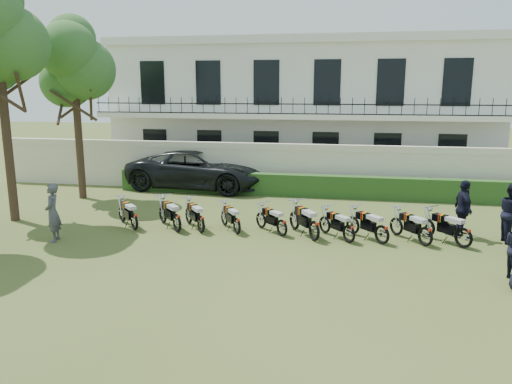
# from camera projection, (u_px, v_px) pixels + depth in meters

# --- Properties ---
(ground) EXTENTS (100.00, 100.00, 0.00)m
(ground) POSITION_uv_depth(u_px,v_px,m) (260.00, 243.00, 15.97)
(ground) COLOR #415321
(ground) RESTS_ON ground
(perimeter_wall) EXTENTS (30.00, 0.35, 2.30)m
(perimeter_wall) POSITION_uv_depth(u_px,v_px,m) (290.00, 168.00, 23.42)
(perimeter_wall) COLOR beige
(perimeter_wall) RESTS_ON ground
(hedge) EXTENTS (18.00, 0.60, 1.00)m
(hedge) POSITION_uv_depth(u_px,v_px,m) (310.00, 186.00, 22.60)
(hedge) COLOR #1F4619
(hedge) RESTS_ON ground
(building) EXTENTS (20.40, 9.60, 7.40)m
(building) POSITION_uv_depth(u_px,v_px,m) (303.00, 108.00, 28.62)
(building) COLOR white
(building) RESTS_ON ground
(tree_west_near) EXTENTS (3.40, 3.20, 7.90)m
(tree_west_near) POSITION_uv_depth(u_px,v_px,m) (74.00, 63.00, 21.19)
(tree_west_near) COLOR #473323
(tree_west_near) RESTS_ON ground
(motorcycle_0) EXTENTS (1.37, 1.43, 1.03)m
(motorcycle_0) POSITION_uv_depth(u_px,v_px,m) (134.00, 217.00, 17.19)
(motorcycle_0) COLOR black
(motorcycle_0) RESTS_ON ground
(motorcycle_1) EXTENTS (1.39, 1.56, 1.09)m
(motorcycle_1) POSITION_uv_depth(u_px,v_px,m) (177.00, 218.00, 16.96)
(motorcycle_1) COLOR black
(motorcycle_1) RESTS_ON ground
(motorcycle_2) EXTENTS (1.21, 1.58, 1.04)m
(motorcycle_2) POSITION_uv_depth(u_px,v_px,m) (201.00, 220.00, 16.86)
(motorcycle_2) COLOR black
(motorcycle_2) RESTS_ON ground
(motorcycle_3) EXTENTS (1.07, 1.50, 0.96)m
(motorcycle_3) POSITION_uv_depth(u_px,v_px,m) (237.00, 222.00, 16.73)
(motorcycle_3) COLOR black
(motorcycle_3) RESTS_ON ground
(motorcycle_4) EXTENTS (1.31, 1.32, 0.97)m
(motorcycle_4) POSITION_uv_depth(u_px,v_px,m) (282.00, 224.00, 16.50)
(motorcycle_4) COLOR black
(motorcycle_4) RESTS_ON ground
(motorcycle_5) EXTENTS (1.21, 1.78, 1.12)m
(motorcycle_5) POSITION_uv_depth(u_px,v_px,m) (314.00, 226.00, 15.99)
(motorcycle_5) COLOR black
(motorcycle_5) RESTS_ON ground
(motorcycle_6) EXTENTS (1.26, 1.44, 0.99)m
(motorcycle_6) POSITION_uv_depth(u_px,v_px,m) (349.00, 229.00, 15.81)
(motorcycle_6) COLOR black
(motorcycle_6) RESTS_ON ground
(motorcycle_7) EXTENTS (1.39, 1.46, 1.05)m
(motorcycle_7) POSITION_uv_depth(u_px,v_px,m) (382.00, 230.00, 15.67)
(motorcycle_7) COLOR black
(motorcycle_7) RESTS_ON ground
(motorcycle_8) EXTENTS (1.23, 1.58, 1.04)m
(motorcycle_8) POSITION_uv_depth(u_px,v_px,m) (426.00, 232.00, 15.46)
(motorcycle_8) COLOR black
(motorcycle_8) RESTS_ON ground
(motorcycle_9) EXTENTS (1.45, 1.50, 1.09)m
(motorcycle_9) POSITION_uv_depth(u_px,v_px,m) (464.00, 233.00, 15.29)
(motorcycle_9) COLOR black
(motorcycle_9) RESTS_ON ground
(suv) EXTENTS (7.06, 3.65, 1.90)m
(suv) POSITION_uv_depth(u_px,v_px,m) (199.00, 169.00, 24.32)
(suv) COLOR black
(suv) RESTS_ON ground
(inspector) EXTENTS (0.64, 0.80, 1.89)m
(inspector) POSITION_uv_depth(u_px,v_px,m) (53.00, 213.00, 15.95)
(inspector) COLOR #525257
(inspector) RESTS_ON ground
(officer_4) EXTENTS (0.78, 0.97, 1.92)m
(officer_4) POSITION_uv_depth(u_px,v_px,m) (512.00, 213.00, 15.86)
(officer_4) COLOR black
(officer_4) RESTS_ON ground
(officer_5) EXTENTS (0.69, 1.20, 1.93)m
(officer_5) POSITION_uv_depth(u_px,v_px,m) (463.00, 209.00, 16.33)
(officer_5) COLOR black
(officer_5) RESTS_ON ground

